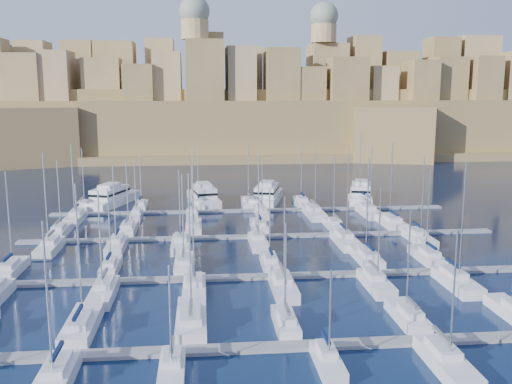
{
  "coord_description": "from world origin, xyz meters",
  "views": [
    {
      "loc": [
        -10.56,
        -87.22,
        25.66
      ],
      "look_at": [
        -1.51,
        6.0,
        8.91
      ],
      "focal_mm": 40.0,
      "sensor_mm": 36.0,
      "label": 1
    }
  ],
  "objects": [
    {
      "name": "sailboat_34",
      "position": [
        13.42,
        3.91,
        0.78
      ],
      "size": [
        3.13,
        10.43,
        17.2
      ],
      "color": "silver",
      "rests_on": "ground"
    },
    {
      "name": "sailboat_46",
      "position": [
        12.48,
        25.73,
        0.77
      ],
      "size": [
        3.24,
        10.8,
        14.45
      ],
      "color": "silver",
      "rests_on": "ground"
    },
    {
      "name": "pontoon_far",
      "position": [
        0.0,
        32.0,
        0.2
      ],
      "size": [
        84.0,
        2.0,
        0.4
      ],
      "primitive_type": "cube",
      "color": "slate",
      "rests_on": "ground"
    },
    {
      "name": "sailboat_17",
      "position": [
        23.52,
        -6.47,
        0.75
      ],
      "size": [
        2.79,
        9.29,
        14.25
      ],
      "color": "silver",
      "rests_on": "ground"
    },
    {
      "name": "motor_yacht_d",
      "position": [
        26.72,
        41.55,
        1.73
      ],
      "size": [
        9.29,
        17.48,
        5.25
      ],
      "color": "silver",
      "rests_on": "ground"
    },
    {
      "name": "sailboat_36",
      "position": [
        -36.17,
        37.56,
        0.74
      ],
      "size": [
        2.8,
        9.35,
        13.73
      ],
      "color": "silver",
      "rests_on": "ground"
    },
    {
      "name": "sailboat_26",
      "position": [
        -12.15,
        15.72,
        0.76
      ],
      "size": [
        2.91,
        9.69,
        15.5
      ],
      "color": "silver",
      "rests_on": "ground"
    },
    {
      "name": "sailboat_16",
      "position": [
        14.14,
        -6.24,
        0.77
      ],
      "size": [
        2.93,
        9.76,
        16.18
      ],
      "color": "silver",
      "rests_on": "ground"
    },
    {
      "name": "sailboat_29",
      "position": [
        25.48,
        16.26,
        0.78
      ],
      "size": [
        3.23,
        10.78,
        16.2
      ],
      "color": "silver",
      "rests_on": "ground"
    },
    {
      "name": "sailboat_20",
      "position": [
        -11.68,
        -17.66,
        0.74
      ],
      "size": [
        2.87,
        9.57,
        13.3
      ],
      "color": "silver",
      "rests_on": "ground"
    },
    {
      "name": "sailboat_4",
      "position": [
        12.2,
        -28.78,
        0.73
      ],
      "size": [
        2.6,
        8.67,
        13.02
      ],
      "color": "silver",
      "rests_on": "ground"
    },
    {
      "name": "sailboat_8",
      "position": [
        -13.51,
        -38.76,
        0.71
      ],
      "size": [
        2.32,
        7.73,
        10.99
      ],
      "color": "silver",
      "rests_on": "ground"
    },
    {
      "name": "sailboat_1",
      "position": [
        -23.65,
        -27.99,
        0.77
      ],
      "size": [
        3.08,
        10.27,
        16.39
      ],
      "color": "silver",
      "rests_on": "ground"
    },
    {
      "name": "sailboat_7",
      "position": [
        -23.61,
        -39.63,
        0.76
      ],
      "size": [
        2.85,
        9.49,
        15.4
      ],
      "color": "silver",
      "rests_on": "ground"
    },
    {
      "name": "fortified_city",
      "position": [
        -0.19,
        155.26,
        14.74
      ],
      "size": [
        460.0,
        108.95,
        59.52
      ],
      "color": "olive",
      "rests_on": "ground"
    },
    {
      "name": "sailboat_42",
      "position": [
        -35.6,
        26.2,
        0.76
      ],
      "size": [
        2.95,
        9.83,
        15.65
      ],
      "color": "silver",
      "rests_on": "ground"
    },
    {
      "name": "sailboat_44",
      "position": [
        -12.55,
        27.15,
        0.71
      ],
      "size": [
        2.37,
        7.9,
        11.02
      ],
      "color": "silver",
      "rests_on": "ground"
    },
    {
      "name": "sailboat_10",
      "position": [
        11.88,
        -39.73,
        0.75
      ],
      "size": [
        2.91,
        9.71,
        13.8
      ],
      "color": "silver",
      "rests_on": "ground"
    },
    {
      "name": "sailboat_27",
      "position": [
        -0.02,
        15.5,
        0.75
      ],
      "size": [
        2.77,
        9.22,
        15.16
      ],
      "color": "silver",
      "rests_on": "ground"
    },
    {
      "name": "sailboat_32",
      "position": [
        -14.14,
        4.27,
        0.74
      ],
      "size": [
        2.91,
        9.7,
        13.4
      ],
      "color": "silver",
      "rests_on": "ground"
    },
    {
      "name": "sailboat_45",
      "position": [
        1.73,
        26.97,
        0.71
      ],
      "size": [
        2.48,
        8.28,
        11.23
      ],
      "color": "silver",
      "rests_on": "ground"
    },
    {
      "name": "sailboat_37",
      "position": [
        -23.79,
        36.94,
        0.72
      ],
      "size": [
        2.43,
        8.1,
        12.21
      ],
      "color": "silver",
      "rests_on": "ground"
    },
    {
      "name": "motor_yacht_b",
      "position": [
        -10.1,
        41.7,
        1.73
      ],
      "size": [
        7.95,
        17.68,
        5.25
      ],
      "color": "silver",
      "rests_on": "ground"
    },
    {
      "name": "sailboat_38",
      "position": [
        -11.31,
        37.43,
        0.75
      ],
      "size": [
        2.73,
        9.1,
        14.61
      ],
      "color": "silver",
      "rests_on": "ground"
    },
    {
      "name": "ground",
      "position": [
        0.0,
        0.0,
        0.0
      ],
      "size": [
        600.0,
        600.0,
        0.0
      ],
      "primitive_type": "plane",
      "color": "black",
      "rests_on": "ground"
    },
    {
      "name": "sailboat_23",
      "position": [
        22.79,
        -18.07,
        0.78
      ],
      "size": [
        3.12,
        10.39,
        17.09
      ],
      "color": "silver",
      "rests_on": "ground"
    },
    {
      "name": "sailboat_2",
      "position": [
        -11.92,
        -27.67,
        0.79
      ],
      "size": [
        3.28,
        10.92,
        17.27
      ],
      "color": "silver",
      "rests_on": "ground"
    },
    {
      "name": "sailboat_12",
      "position": [
        -37.6,
        -6.73,
        0.75
      ],
      "size": [
        2.63,
        8.76,
        14.88
      ],
      "color": "silver",
      "rests_on": "ground"
    },
    {
      "name": "sailboat_31",
      "position": [
        -24.53,
        4.5,
        0.75
      ],
      "size": [
        2.77,
        9.22,
        14.47
      ],
      "color": "silver",
      "rests_on": "ground"
    },
    {
      "name": "sailboat_30",
      "position": [
        -35.09,
        4.27,
        0.77
      ],
      "size": [
        2.91,
        9.71,
        16.38
      ],
      "color": "silver",
      "rests_on": "ground"
    },
    {
      "name": "sailboat_15",
      "position": [
        -0.72,
        -7.11,
        0.72
      ],
      "size": [
        2.4,
        7.99,
        11.98
      ],
      "color": "silver",
      "rests_on": "ground"
    },
    {
      "name": "sailboat_22",
      "position": [
        12.06,
        -17.52,
        0.74
      ],
      "size": [
        2.78,
        9.28,
        13.73
      ],
      "color": "silver",
      "rests_on": "ground"
    },
    {
      "name": "sailboat_19",
      "position": [
        -23.02,
        -17.63,
        0.75
      ],
      "size": [
        2.85,
        9.49,
        13.98
      ],
      "color": "silver",
      "rests_on": "ground"
    },
    {
      "name": "sailboat_39",
      "position": [
        -0.09,
        37.87,
        0.76
      ],
      "size": [
        3.0,
        9.99,
        14.71
      ],
      "color": "silver",
      "rests_on": "ground"
    },
    {
      "name": "sailboat_13",
      "position": [
        -23.74,
        -7.16,
        0.72
      ],
      "size": [
        2.36,
        7.88,
        12.41
      ],
      "color": "silver",
      "rests_on": "ground"
    },
    {
      "name": "sailboat_21",
      "position": [
        -0.28,
        -17.71,
        0.74
      ],
      "size": [
        2.9,
        9.65,
        12.99
      ],
      "color": "silver",
      "rests_on": "ground"
    },
    {
      "name": "sailboat_25",
      "position": [
        -24.03,
        15.63,
        0.74
      ],
      "size": [
        2.85,
        9.49,
        13.41
      ],
      "color": "silver",
      "rests_on": "ground"
    },
    {
      "name": "sailboat_14",
      "position": [
        -13.34,
        -6.73,
        0.74
      ],
      "size": [
        2.63,
        8.76,
        14.14
      ],
      "color": "silver",
      "rests_on": "ground"
    },
    {
      "name": "sailboat_35",
      "position": [
        26.4,
        4.22,
        0.76
      ],
      "size": [
        2.94,
        9.8,
        15.08
      ],
      "color": "silver",
      "rests_on": "ground"
    },
    {
      "name": "sailboat_33",
      "position": [
        -1.29,
        4.49,
        0.76
      ],
      "size": [
        2.78,
        9.25,
        15.54
      ],
      "color": "silver",
      "rests_on": "ground"
    },
    {
      "name": "pontoon_mid_far",
      "position": [
        0.0,
        10.0,
        0.2
      ],
      "size": [
        84.0,
        2.0,
        0.4
      ],
      "primitive_type": "cube",
      "color": "slate",
      "rests_on": "ground"
    },
    {
      "name": "sailboat_3",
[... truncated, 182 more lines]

